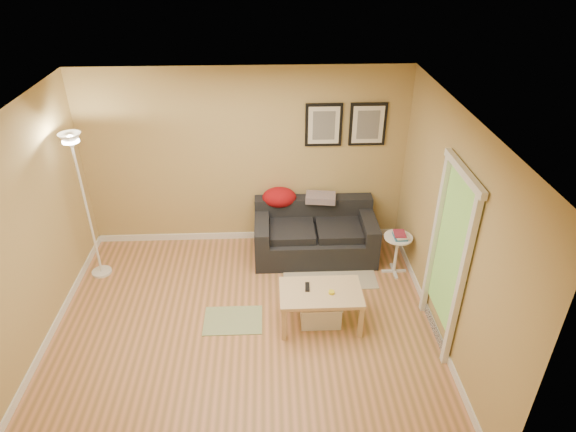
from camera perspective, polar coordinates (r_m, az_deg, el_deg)
The scene contains 24 objects.
floor at distance 6.03m, azimuth -5.01°, elevation -12.91°, with size 4.50×4.50×0.00m, color tan.
ceiling at distance 4.65m, azimuth -6.46°, elevation 11.03°, with size 4.50×4.50×0.00m, color white.
wall_back at distance 6.99m, azimuth -4.95°, elevation 6.48°, with size 4.50×4.50×0.00m, color tan.
wall_front at distance 3.72m, azimuth -7.02°, elevation -19.60°, with size 4.50×4.50×0.00m, color tan.
wall_left at distance 5.82m, azimuth -28.37°, elevation -2.74°, with size 4.00×4.00×0.00m, color tan.
wall_right at distance 5.56m, azimuth 18.19°, elevation -1.86°, with size 4.00×4.00×0.00m, color tan.
baseboard_back at distance 7.57m, azimuth -4.53°, elevation -2.21°, with size 4.50×0.02×0.10m, color white.
baseboard_left at distance 6.52m, azimuth -25.57°, elevation -11.99°, with size 0.02×4.00×0.10m, color white.
baseboard_right at distance 6.29m, azimuth 16.25°, elevation -11.53°, with size 0.02×4.00×0.10m, color white.
sofa at distance 7.03m, azimuth 3.13°, elevation -1.84°, with size 1.70×0.90×0.75m, color black, non-canonical shape.
red_throw at distance 7.08m, azimuth -1.01°, elevation 2.17°, with size 0.48×0.36×0.28m, color maroon, non-canonical shape.
plaid_throw at distance 7.06m, azimuth 3.78°, elevation 2.12°, with size 0.42×0.26×0.10m, color tan, non-canonical shape.
framed_print_left at distance 6.81m, azimuth 4.12°, elevation 10.40°, with size 0.50×0.04×0.60m, color black, non-canonical shape.
framed_print_right at distance 6.90m, azimuth 9.17°, elevation 10.37°, with size 0.50×0.04×0.60m, color black, non-canonical shape.
area_rug at distance 6.91m, azimuth 4.67°, elevation -6.26°, with size 1.25×0.85×0.01m, color #BAAE93.
green_runner at distance 6.16m, azimuth -6.33°, elevation -11.84°, with size 0.70×0.50×0.01m, color #668C4C.
coffee_table at distance 5.96m, azimuth 3.73°, elevation -10.41°, with size 0.95×0.58×0.48m, color tan, non-canonical shape.
remote_control at distance 5.84m, azimuth 2.24°, elevation -8.15°, with size 0.05×0.16×0.02m, color black.
tape_roll at distance 5.78m, azimuth 5.02°, elevation -8.74°, with size 0.07×0.07×0.03m, color yellow.
storage_bin at distance 6.04m, azimuth 3.74°, elevation -10.89°, with size 0.49×0.36×0.30m, color white, non-canonical shape.
side_table at distance 6.87m, azimuth 12.32°, elevation -4.35°, with size 0.38×0.38×0.58m, color white, non-canonical shape.
book_stack at distance 6.68m, azimuth 12.77°, elevation -2.14°, with size 0.16×0.22×0.07m, color #2E6A8C, non-canonical shape.
floor_lamp at distance 6.82m, azimuth -22.06°, elevation 0.42°, with size 0.26×0.26×2.04m, color white, non-canonical shape.
doorway at distance 5.57m, azimuth 17.73°, elevation -5.09°, with size 0.12×1.01×2.13m, color white, non-canonical shape.
Camera 1 is at (0.33, -4.37, 4.15)m, focal length 30.91 mm.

